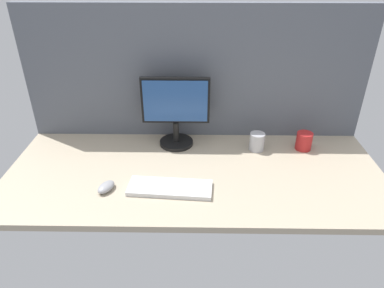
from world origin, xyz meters
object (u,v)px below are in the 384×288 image
mouse (106,187)px  mug_steel (257,142)px  monitor (176,110)px  mug_red_plastic (304,141)px  keyboard (170,188)px

mouse → mug_steel: size_ratio=1.02×
monitor → mug_steel: 45.61cm
mug_red_plastic → mouse: bearing=-158.7°
monitor → mouse: size_ratio=3.88×
monitor → keyboard: size_ratio=1.01×
monitor → keyboard: (-0.62, -41.49, -19.00)cm
monitor → mug_steel: size_ratio=3.96×
monitor → keyboard: monitor is taller
mouse → mug_red_plastic: 103.27cm
keyboard → mug_steel: (43.19, 35.61, 3.70)cm
monitor → mug_red_plastic: 69.29cm
monitor → mouse: bearing=-124.3°
mouse → monitor: bearing=80.2°
keyboard → mouse: mouse is taller
keyboard → mug_red_plastic: bearing=32.7°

